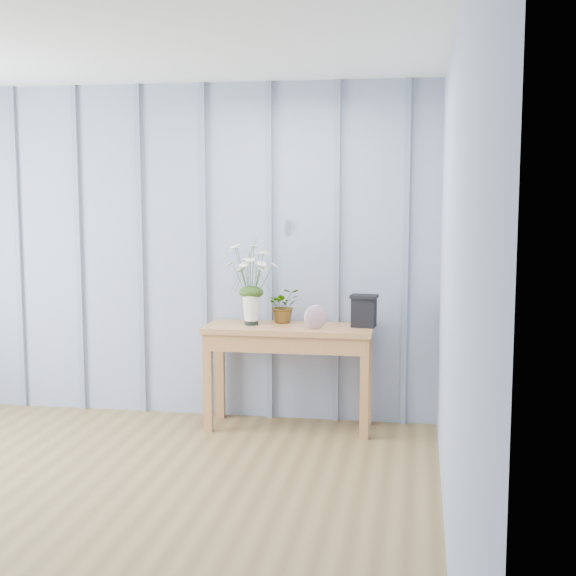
% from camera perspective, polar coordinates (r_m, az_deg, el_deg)
% --- Properties ---
extents(ground, '(4.50, 4.50, 0.00)m').
position_cam_1_polar(ground, '(4.39, -17.12, -16.42)').
color(ground, brown).
rests_on(ground, ground).
extents(room_shell, '(4.00, 4.50, 2.50)m').
position_cam_1_polar(room_shell, '(4.87, -13.14, 9.96)').
color(room_shell, '#929DB6').
rests_on(room_shell, ground).
extents(sideboard, '(1.20, 0.45, 0.75)m').
position_cam_1_polar(sideboard, '(5.76, 0.08, -3.84)').
color(sideboard, '#AB713E').
rests_on(sideboard, ground).
extents(daisy_vase, '(0.43, 0.33, 0.61)m').
position_cam_1_polar(daisy_vase, '(5.74, -2.64, 1.15)').
color(daisy_vase, black).
rests_on(daisy_vase, sideboard).
extents(spider_plant, '(0.29, 0.27, 0.26)m').
position_cam_1_polar(spider_plant, '(5.86, -0.29, -1.24)').
color(spider_plant, '#1E3D11').
rests_on(spider_plant, sideboard).
extents(felt_disc_vessel, '(0.18, 0.12, 0.17)m').
position_cam_1_polar(felt_disc_vessel, '(5.60, 1.98, -2.07)').
color(felt_disc_vessel, '#8E4C71').
rests_on(felt_disc_vessel, sideboard).
extents(carved_box, '(0.20, 0.16, 0.23)m').
position_cam_1_polar(carved_box, '(5.71, 5.42, -1.60)').
color(carved_box, black).
rests_on(carved_box, sideboard).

